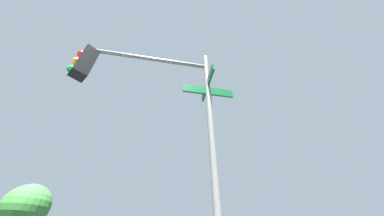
% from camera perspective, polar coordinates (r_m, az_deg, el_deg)
% --- Properties ---
extents(traffic_signal_near, '(2.20, 2.72, 5.39)m').
position_cam_1_polar(traffic_signal_near, '(3.57, -13.97, 3.76)').
color(traffic_signal_near, slate).
rests_on(traffic_signal_near, ground_plane).
extents(street_tree, '(2.99, 2.99, 5.35)m').
position_cam_1_polar(street_tree, '(18.38, -43.13, -22.14)').
color(street_tree, '#4C331E').
rests_on(street_tree, ground_plane).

